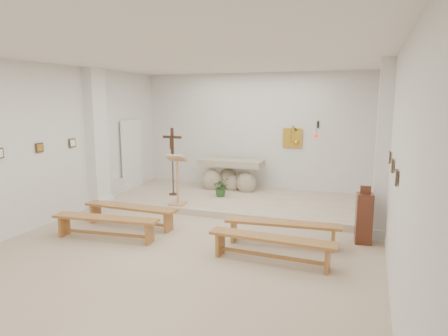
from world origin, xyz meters
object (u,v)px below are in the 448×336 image
at_px(donation_pedestal, 364,218).
at_px(bench_left_second, 105,223).
at_px(crucifix_stand, 172,157).
at_px(bench_right_second, 271,243).
at_px(bench_left_front, 130,211).
at_px(lectern, 177,180).
at_px(altar, 231,177).
at_px(bench_right_front, 282,228).

xyz_separation_m(donation_pedestal, bench_left_second, (-4.76, -1.53, -0.15)).
bearing_deg(crucifix_stand, donation_pedestal, -16.83).
relative_size(crucifix_stand, bench_right_second, 0.84).
bearing_deg(bench_left_front, lectern, 77.32).
bearing_deg(bench_left_front, altar, 75.51).
bearing_deg(bench_right_front, bench_left_second, -170.72).
bearing_deg(bench_left_second, altar, 70.95).
bearing_deg(bench_right_front, bench_right_second, -95.45).
distance_m(bench_left_front, bench_right_second, 3.44).
distance_m(lectern, donation_pedestal, 4.47).
distance_m(bench_right_front, bench_right_second, 0.87).
bearing_deg(altar, bench_right_second, -62.36).
height_order(altar, bench_left_front, altar).
relative_size(bench_left_front, bench_left_second, 0.99).
distance_m(bench_left_front, bench_left_second, 0.87).
bearing_deg(donation_pedestal, bench_left_second, -169.02).
relative_size(altar, bench_left_second, 0.85).
bearing_deg(bench_left_second, crucifix_stand, 87.61).
distance_m(donation_pedestal, bench_right_front, 1.59).
relative_size(lectern, donation_pedestal, 1.14).
distance_m(altar, bench_left_front, 3.77).
bearing_deg(bench_left_second, bench_left_front, 83.98).
height_order(donation_pedestal, bench_right_second, donation_pedestal).
relative_size(altar, crucifix_stand, 1.01).
height_order(altar, lectern, lectern).
distance_m(lectern, bench_right_front, 3.34).
relative_size(lectern, crucifix_stand, 0.70).
xyz_separation_m(lectern, bench_left_second, (-0.38, -2.38, -0.44)).
distance_m(donation_pedestal, bench_left_second, 5.01).
bearing_deg(lectern, altar, 65.76).
xyz_separation_m(bench_right_front, bench_left_second, (-3.33, -0.87, 0.00)).
bearing_deg(crucifix_stand, altar, 46.58).
bearing_deg(bench_right_second, bench_left_front, 167.81).
distance_m(lectern, crucifix_stand, 1.17).
xyz_separation_m(lectern, bench_left_front, (-0.38, -1.50, -0.44)).
xyz_separation_m(lectern, bench_right_second, (2.95, -2.38, -0.44)).
relative_size(lectern, bench_right_front, 0.59).
distance_m(lectern, bench_right_second, 3.81).
xyz_separation_m(crucifix_stand, bench_right_front, (3.53, -2.41, -0.87)).
xyz_separation_m(bench_left_front, bench_right_front, (3.33, 0.00, 0.00)).
relative_size(donation_pedestal, bench_left_second, 0.51).
relative_size(altar, bench_left_front, 0.86).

